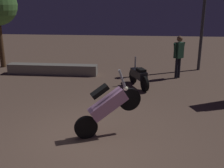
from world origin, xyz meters
TOP-DOWN VIEW (x-y plane):
  - ground_plane at (0.00, 0.00)m, footprint 40.00×40.00m
  - motorcycle_pink_foreground at (0.39, 0.25)m, footprint 1.56×0.77m
  - motorcycle_black_parked_left at (1.12, 4.21)m, footprint 0.77×1.56m
  - person_rider_beside at (2.76, 5.63)m, footprint 0.56×0.51m
  - planter_wall_low at (-2.71, 5.72)m, footprint 4.00×0.50m

SIDE VIEW (x-z plane):
  - ground_plane at x=0.00m, z-range 0.00..0.00m
  - planter_wall_low at x=-2.71m, z-range 0.00..0.45m
  - motorcycle_black_parked_left at x=1.12m, z-range -0.12..0.99m
  - motorcycle_pink_foreground at x=0.39m, z-range -0.07..1.56m
  - person_rider_beside at x=2.76m, z-range 0.18..1.97m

